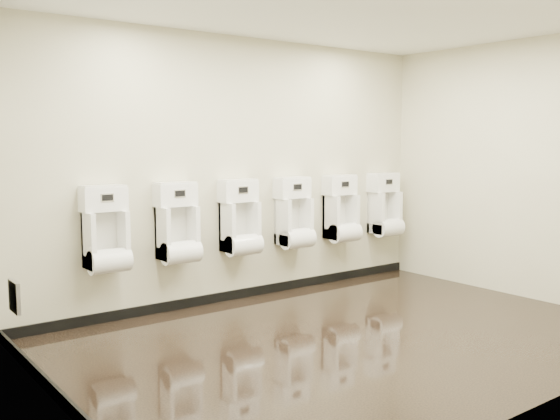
# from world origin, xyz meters

# --- Properties ---
(ground) EXTENTS (5.00, 3.50, 0.00)m
(ground) POSITION_xyz_m (0.00, 0.00, 0.00)
(ground) COLOR black
(ground) RESTS_ON ground
(ceiling) EXTENTS (5.00, 3.50, 0.00)m
(ceiling) POSITION_xyz_m (0.00, 0.00, 2.80)
(ceiling) COLOR silver
(back_wall) EXTENTS (5.00, 0.02, 2.80)m
(back_wall) POSITION_xyz_m (0.00, 1.75, 1.40)
(back_wall) COLOR beige
(back_wall) RESTS_ON ground
(front_wall) EXTENTS (5.00, 0.02, 2.80)m
(front_wall) POSITION_xyz_m (0.00, -1.75, 1.40)
(front_wall) COLOR beige
(front_wall) RESTS_ON ground
(left_wall) EXTENTS (0.02, 3.50, 2.80)m
(left_wall) POSITION_xyz_m (-2.50, 0.00, 1.40)
(left_wall) COLOR beige
(left_wall) RESTS_ON ground
(right_wall) EXTENTS (0.02, 3.50, 2.80)m
(right_wall) POSITION_xyz_m (2.50, 0.00, 1.40)
(right_wall) COLOR beige
(right_wall) RESTS_ON ground
(tile_overlay_left) EXTENTS (0.01, 3.50, 2.80)m
(tile_overlay_left) POSITION_xyz_m (-2.50, 0.00, 1.40)
(tile_overlay_left) COLOR silver
(tile_overlay_left) RESTS_ON ground
(skirting_back) EXTENTS (5.00, 0.02, 0.10)m
(skirting_back) POSITION_xyz_m (0.00, 1.74, 0.05)
(skirting_back) COLOR black
(skirting_back) RESTS_ON ground
(skirting_left) EXTENTS (0.02, 3.50, 0.10)m
(skirting_left) POSITION_xyz_m (-2.49, 0.00, 0.05)
(skirting_left) COLOR black
(skirting_left) RESTS_ON ground
(access_panel) EXTENTS (0.04, 0.25, 0.25)m
(access_panel) POSITION_xyz_m (-2.48, 1.20, 0.50)
(access_panel) COLOR #9E9EA3
(access_panel) RESTS_ON left_wall
(urinal_0) EXTENTS (0.42, 0.31, 0.78)m
(urinal_0) POSITION_xyz_m (-1.57, 1.61, 0.85)
(urinal_0) COLOR white
(urinal_0) RESTS_ON back_wall
(urinal_1) EXTENTS (0.42, 0.31, 0.78)m
(urinal_1) POSITION_xyz_m (-0.84, 1.61, 0.85)
(urinal_1) COLOR white
(urinal_1) RESTS_ON back_wall
(urinal_2) EXTENTS (0.42, 0.31, 0.78)m
(urinal_2) POSITION_xyz_m (-0.10, 1.61, 0.85)
(urinal_2) COLOR white
(urinal_2) RESTS_ON back_wall
(urinal_3) EXTENTS (0.42, 0.31, 0.78)m
(urinal_3) POSITION_xyz_m (0.62, 1.61, 0.85)
(urinal_3) COLOR white
(urinal_3) RESTS_ON back_wall
(urinal_4) EXTENTS (0.42, 0.31, 0.78)m
(urinal_4) POSITION_xyz_m (1.34, 1.61, 0.85)
(urinal_4) COLOR white
(urinal_4) RESTS_ON back_wall
(urinal_5) EXTENTS (0.42, 0.31, 0.78)m
(urinal_5) POSITION_xyz_m (2.08, 1.61, 0.85)
(urinal_5) COLOR white
(urinal_5) RESTS_ON back_wall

